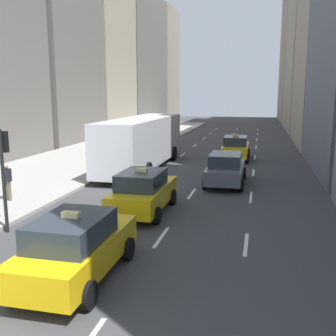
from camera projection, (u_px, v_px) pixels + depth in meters
sidewalk_left at (107, 149)px, 33.51m from camera, size 8.00×66.00×0.15m
lane_markings at (214, 163)px, 27.55m from camera, size 5.72×56.00×0.01m
building_row_left at (79, 25)px, 42.69m from camera, size 6.00×79.71×32.94m
building_row_right at (326, 1)px, 42.29m from camera, size 6.00×84.24×35.10m
taxi_lead at (236, 148)px, 28.65m from camera, size 2.02×4.40×1.87m
taxi_second at (76, 247)px, 10.09m from camera, size 2.02×4.40×1.87m
taxi_third at (143, 191)px, 15.81m from camera, size 2.02×4.40×1.87m
sedan_black_near at (226, 168)px, 20.78m from camera, size 2.02×4.63×1.69m
city_bus at (143, 141)px, 25.11m from camera, size 2.80×11.61×3.25m
pedestrian_mid_block at (7, 180)px, 17.03m from camera, size 0.36×0.22×1.65m
traffic_light_pole at (4, 164)px, 13.33m from camera, size 0.24×0.42×3.60m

